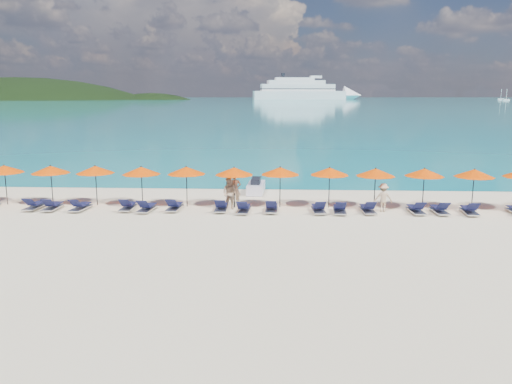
{
  "coord_description": "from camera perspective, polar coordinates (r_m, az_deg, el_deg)",
  "views": [
    {
      "loc": [
        1.27,
        -22.09,
        6.13
      ],
      "look_at": [
        0.0,
        3.0,
        1.2
      ],
      "focal_mm": 35.0,
      "sensor_mm": 36.0,
      "label": 1
    }
  ],
  "objects": [
    {
      "name": "ground",
      "position": [
        22.96,
        -0.38,
        -4.38
      ],
      "size": [
        1400.0,
        1400.0,
        0.0
      ],
      "primitive_type": "plane",
      "color": "beige"
    },
    {
      "name": "lounger_14",
      "position": [
        26.81,
        12.65,
        -1.87
      ],
      "size": [
        0.71,
        1.73,
        0.66
      ],
      "rotation": [
        0.0,
        0.0,
        0.06
      ],
      "color": "silver",
      "rests_on": "ground"
    },
    {
      "name": "lounger_9",
      "position": [
        26.63,
        -4.0,
        -1.71
      ],
      "size": [
        0.66,
        1.71,
        0.66
      ],
      "rotation": [
        0.0,
        0.0,
        0.02
      ],
      "color": "silver",
      "rests_on": "ground"
    },
    {
      "name": "lounger_3",
      "position": [
        29.5,
        -23.96,
        -1.39
      ],
      "size": [
        0.7,
        1.73,
        0.66
      ],
      "rotation": [
        0.0,
        0.0,
        -0.05
      ],
      "color": "silver",
      "rests_on": "ground"
    },
    {
      "name": "beachgoer_c",
      "position": [
        27.22,
        14.33,
        -0.63
      ],
      "size": [
        0.99,
        0.46,
        1.52
      ],
      "primitive_type": "imported",
      "rotation": [
        0.0,
        0.0,
        3.13
      ],
      "color": "tan",
      "rests_on": "ground"
    },
    {
      "name": "jetski",
      "position": [
        31.48,
        -0.01,
        0.58
      ],
      "size": [
        1.09,
        2.65,
        0.93
      ],
      "rotation": [
        0.0,
        0.0,
        -0.04
      ],
      "color": "silver",
      "rests_on": "ground"
    },
    {
      "name": "umbrella_5",
      "position": [
        27.67,
        -7.97,
        2.45
      ],
      "size": [
        2.1,
        2.1,
        2.28
      ],
      "color": "black",
      "rests_on": "ground"
    },
    {
      "name": "sailboat_far",
      "position": [
        608.39,
        26.18,
        9.52
      ],
      "size": [
        6.41,
        2.14,
        11.74
      ],
      "color": "white",
      "rests_on": "ground"
    },
    {
      "name": "sailboat_near",
      "position": [
        550.77,
        26.68,
        9.43
      ],
      "size": [
        6.26,
        2.09,
        11.47
      ],
      "color": "white",
      "rests_on": "ground"
    },
    {
      "name": "umbrella_3",
      "position": [
        29.14,
        -17.9,
        2.45
      ],
      "size": [
        2.1,
        2.1,
        2.28
      ],
      "color": "black",
      "rests_on": "ground"
    },
    {
      "name": "headland_main",
      "position": [
        639.26,
        -25.39,
        6.08
      ],
      "size": [
        374.0,
        242.0,
        126.5
      ],
      "color": "black",
      "rests_on": "ground"
    },
    {
      "name": "lounger_10",
      "position": [
        26.2,
        -1.43,
        -1.9
      ],
      "size": [
        0.72,
        1.73,
        0.66
      ],
      "rotation": [
        0.0,
        0.0,
        -0.06
      ],
      "color": "silver",
      "rests_on": "ground"
    },
    {
      "name": "lounger_15",
      "position": [
        27.37,
        17.82,
        -1.87
      ],
      "size": [
        0.69,
        1.73,
        0.66
      ],
      "rotation": [
        0.0,
        0.0,
        0.04
      ],
      "color": "silver",
      "rests_on": "ground"
    },
    {
      "name": "lounger_12",
      "position": [
        26.4,
        7.16,
        -1.88
      ],
      "size": [
        0.73,
        1.74,
        0.66
      ],
      "rotation": [
        0.0,
        0.0,
        0.07
      ],
      "color": "silver",
      "rests_on": "ground"
    },
    {
      "name": "beachgoer_a",
      "position": [
        27.8,
        -2.4,
        0.27
      ],
      "size": [
        0.74,
        0.57,
        1.82
      ],
      "primitive_type": "imported",
      "rotation": [
        0.0,
        0.0,
        0.21
      ],
      "color": "tan",
      "rests_on": "ground"
    },
    {
      "name": "umbrella_4",
      "position": [
        28.08,
        -12.98,
        2.39
      ],
      "size": [
        2.1,
        2.1,
        2.28
      ],
      "color": "black",
      "rests_on": "ground"
    },
    {
      "name": "cruise_ship",
      "position": [
        611.72,
        6.06,
        11.36
      ],
      "size": [
        133.31,
        42.6,
        36.65
      ],
      "rotation": [
        0.0,
        0.0,
        0.17
      ],
      "color": "white",
      "rests_on": "ground"
    },
    {
      "name": "lounger_5",
      "position": [
        28.31,
        -19.44,
        -1.56
      ],
      "size": [
        0.76,
        1.75,
        0.66
      ],
      "rotation": [
        0.0,
        0.0,
        -0.09
      ],
      "color": "silver",
      "rests_on": "ground"
    },
    {
      "name": "lounger_13",
      "position": [
        26.45,
        9.54,
        -1.93
      ],
      "size": [
        0.7,
        1.73,
        0.66
      ],
      "rotation": [
        0.0,
        0.0,
        -0.05
      ],
      "color": "silver",
      "rests_on": "ground"
    },
    {
      "name": "umbrella_10",
      "position": [
        28.23,
        18.7,
        2.14
      ],
      "size": [
        2.1,
        2.1,
        2.28
      ],
      "color": "black",
      "rests_on": "ground"
    },
    {
      "name": "lounger_8",
      "position": [
        27.07,
        -9.31,
        -1.62
      ],
      "size": [
        0.71,
        1.73,
        0.66
      ],
      "rotation": [
        0.0,
        0.0,
        -0.05
      ],
      "color": "silver",
      "rests_on": "ground"
    },
    {
      "name": "lounger_16",
      "position": [
        27.7,
        20.23,
        -1.88
      ],
      "size": [
        0.68,
        1.72,
        0.66
      ],
      "rotation": [
        0.0,
        0.0,
        0.03
      ],
      "color": "silver",
      "rests_on": "ground"
    },
    {
      "name": "umbrella_8",
      "position": [
        27.4,
        8.41,
        2.35
      ],
      "size": [
        2.1,
        2.1,
        2.28
      ],
      "color": "black",
      "rests_on": "ground"
    },
    {
      "name": "lounger_4",
      "position": [
        28.95,
        -22.23,
        -1.48
      ],
      "size": [
        0.66,
        1.71,
        0.66
      ],
      "rotation": [
        0.0,
        0.0,
        0.02
      ],
      "color": "silver",
      "rests_on": "ground"
    },
    {
      "name": "umbrella_9",
      "position": [
        27.53,
        13.51,
        2.2
      ],
      "size": [
        2.1,
        2.1,
        2.28
      ],
      "color": "black",
      "rests_on": "ground"
    },
    {
      "name": "beachgoer_b",
      "position": [
        27.01,
        -3.04,
        -0.17
      ],
      "size": [
        0.95,
        0.76,
        1.72
      ],
      "primitive_type": "imported",
      "rotation": [
        0.0,
        0.0,
        -0.39
      ],
      "color": "tan",
      "rests_on": "ground"
    },
    {
      "name": "headland_small",
      "position": [
        602.83,
        -11.74,
        6.96
      ],
      "size": [
        162.0,
        126.0,
        85.5
      ],
      "color": "black",
      "rests_on": "ground"
    },
    {
      "name": "umbrella_2",
      "position": [
        30.04,
        -22.43,
        2.39
      ],
      "size": [
        2.1,
        2.1,
        2.28
      ],
      "color": "black",
      "rests_on": "ground"
    },
    {
      "name": "umbrella_1",
      "position": [
        31.29,
        -26.83,
        2.35
      ],
      "size": [
        2.1,
        2.1,
        2.28
      ],
      "color": "black",
      "rests_on": "ground"
    },
    {
      "name": "umbrella_6",
      "position": [
        27.17,
        -2.52,
        2.39
      ],
      "size": [
        2.1,
        2.1,
        2.28
      ],
      "color": "black",
      "rests_on": "ground"
    },
    {
      "name": "lounger_17",
      "position": [
        28.12,
        23.22,
        -1.91
      ],
      "size": [
        0.75,
        1.74,
        0.66
      ],
      "rotation": [
        0.0,
        0.0,
        -0.08
      ],
      "color": "silver",
      "rests_on": "ground"
    },
    {
      "name": "lounger_11",
      "position": [
        26.39,
        1.79,
        -1.81
      ],
      "size": [
        0.67,
        1.72,
        0.66
      ],
      "rotation": [
        0.0,
        0.0,
        -0.03
      ],
      "color": "silver",
      "rests_on": "ground"
    },
    {
      "name": "sea",
      "position": [
        682.12,
        2.83,
        10.58
      ],
      "size": [
        1600.0,
        1300.0,
        0.01
      ],
      "primitive_type": "cube",
      "color": "#1FA9B2",
      "rests_on": "ground"
    },
    {
      "name": "umbrella_7",
      "position": [
        27.26,
        2.78,
        2.41
      ],
      "size": [
        2.1,
        2.1,
        2.28
      ],
      "color": "black",
      "rests_on": "ground"
    },
    {
      "name": "umbrella_11",
      "position": [
        28.92,
        23.69,
        1.99
      ],
      "size": [
        2.1,
        2.1,
        2.28
      ],
      "color": "black",
      "rests_on": "ground"
    },
    {
      "name": "lounger_7",
      "position": [
        27.08,
        -12.38,
        -1.73
      ],
      "size": [
        0.76,
        1.75,
        0.66
      ],
      "rotation": [
        0.0,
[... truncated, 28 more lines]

